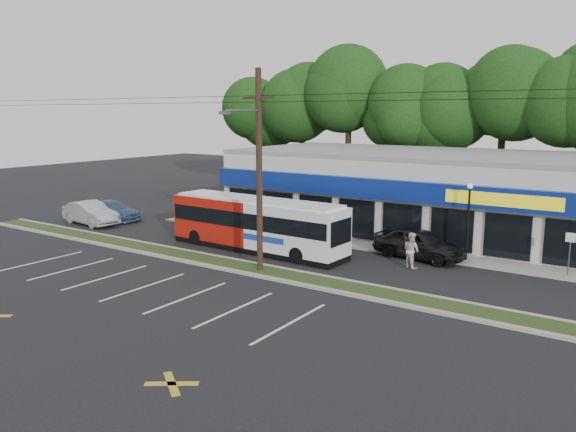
% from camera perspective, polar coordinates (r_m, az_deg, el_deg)
% --- Properties ---
extents(ground, '(120.00, 120.00, 0.00)m').
position_cam_1_polar(ground, '(29.61, -8.69, -5.14)').
color(ground, black).
rests_on(ground, ground).
extents(grass_strip, '(40.00, 1.60, 0.12)m').
position_cam_1_polar(grass_strip, '(30.30, -7.41, -4.63)').
color(grass_strip, '#2A3917').
rests_on(grass_strip, ground).
extents(curb_south, '(40.00, 0.25, 0.14)m').
position_cam_1_polar(curb_south, '(29.69, -8.49, -4.95)').
color(curb_south, '#9E9E93').
rests_on(curb_south, ground).
extents(curb_north, '(40.00, 0.25, 0.14)m').
position_cam_1_polar(curb_north, '(30.92, -6.36, -4.28)').
color(curb_north, '#9E9E93').
rests_on(curb_north, ground).
extents(sidewalk, '(32.00, 2.20, 0.10)m').
position_cam_1_polar(sidewalk, '(34.08, 8.00, -2.97)').
color(sidewalk, '#9E9E93').
rests_on(sidewalk, ground).
extents(strip_mall, '(25.00, 12.55, 5.30)m').
position_cam_1_polar(strip_mall, '(39.66, 13.18, 2.58)').
color(strip_mall, beige).
rests_on(strip_mall, ground).
extents(utility_pole, '(50.00, 2.77, 10.00)m').
position_cam_1_polar(utility_pole, '(27.52, -3.33, 5.25)').
color(utility_pole, black).
rests_on(utility_pole, ground).
extents(lamp_post, '(0.30, 0.30, 4.25)m').
position_cam_1_polar(lamp_post, '(31.26, 17.86, 0.32)').
color(lamp_post, black).
rests_on(lamp_post, ground).
extents(sign_post, '(0.45, 0.10, 2.23)m').
position_cam_1_polar(sign_post, '(30.28, 26.73, -2.78)').
color(sign_post, '#59595E').
rests_on(sign_post, ground).
extents(tree_line, '(46.76, 6.76, 11.83)m').
position_cam_1_polar(tree_line, '(49.33, 16.11, 10.65)').
color(tree_line, black).
rests_on(tree_line, ground).
extents(metrobus, '(11.41, 2.80, 3.05)m').
position_cam_1_polar(metrobus, '(32.49, -3.19, -0.72)').
color(metrobus, '#AC170D').
rests_on(metrobus, ground).
extents(car_dark, '(5.26, 2.73, 1.71)m').
position_cam_1_polar(car_dark, '(31.57, 13.12, -2.72)').
color(car_dark, black).
rests_on(car_dark, ground).
extents(car_silver, '(5.15, 2.26, 1.64)m').
position_cam_1_polar(car_silver, '(42.54, -19.42, 0.28)').
color(car_silver, '#A2A5AA').
rests_on(car_silver, ground).
extents(car_blue, '(4.97, 2.21, 1.42)m').
position_cam_1_polar(car_blue, '(43.82, -17.43, 0.52)').
color(car_blue, '#324B70').
rests_on(car_blue, ground).
extents(pedestrian_a, '(0.75, 0.53, 1.96)m').
position_cam_1_polar(pedestrian_a, '(31.54, 5.28, -2.26)').
color(pedestrian_a, silver).
rests_on(pedestrian_a, ground).
extents(pedestrian_b, '(1.12, 1.02, 1.86)m').
position_cam_1_polar(pedestrian_b, '(29.64, 12.42, -3.40)').
color(pedestrian_b, beige).
rests_on(pedestrian_b, ground).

